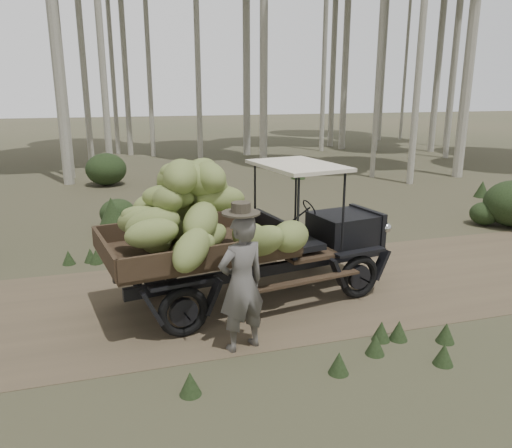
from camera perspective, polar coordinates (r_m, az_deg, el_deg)
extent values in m
plane|color=#473D2B|center=(9.49, 8.72, -6.88)|extent=(120.00, 120.00, 0.00)
cube|color=brown|center=(9.49, 8.72, -6.86)|extent=(70.00, 4.00, 0.01)
cube|color=black|center=(9.41, 9.84, -0.53)|extent=(1.17, 1.13, 0.56)
cube|color=black|center=(9.75, 12.52, -0.13)|extent=(0.27, 1.03, 0.64)
cube|color=black|center=(8.64, 2.13, -1.03)|extent=(0.32, 1.43, 0.56)
cube|color=#38281C|center=(8.12, -6.84, -2.98)|extent=(3.14, 2.30, 0.08)
cube|color=#38281C|center=(8.90, -8.87, -0.17)|extent=(2.84, 0.54, 0.33)
cube|color=#38281C|center=(7.24, -4.42, -3.66)|extent=(2.84, 0.54, 0.33)
cube|color=#38281C|center=(7.73, -16.95, -3.05)|extent=(0.37, 1.83, 0.33)
cube|color=beige|center=(8.61, 4.81, 6.69)|extent=(1.45, 1.91, 0.06)
cube|color=black|center=(8.97, -1.10, -3.71)|extent=(4.66, 0.89, 0.18)
cube|color=black|center=(8.31, 1.19, -5.28)|extent=(4.66, 0.89, 0.18)
torus|color=black|center=(10.13, 6.02, -3.00)|extent=(0.79, 0.27, 0.78)
torus|color=black|center=(8.87, 11.68, -5.94)|extent=(0.79, 0.27, 0.78)
torus|color=black|center=(8.93, -11.60, -5.79)|extent=(0.79, 0.27, 0.78)
torus|color=black|center=(7.47, -8.28, -9.92)|extent=(0.79, 0.27, 0.78)
sphere|color=beige|center=(10.13, 11.29, 0.83)|extent=(0.18, 0.18, 0.18)
sphere|color=beige|center=(9.44, 14.66, -0.43)|extent=(0.18, 0.18, 0.18)
ellipsoid|color=olive|center=(7.76, -11.37, -1.80)|extent=(0.60, 0.86, 0.58)
ellipsoid|color=olive|center=(7.79, -13.54, 0.28)|extent=(0.81, 0.92, 0.55)
ellipsoid|color=olive|center=(8.23, -5.32, 3.63)|extent=(0.92, 0.92, 0.49)
ellipsoid|color=olive|center=(7.82, -8.03, 5.16)|extent=(1.00, 0.64, 0.70)
ellipsoid|color=olive|center=(7.30, -7.17, -2.60)|extent=(0.86, 0.66, 0.60)
ellipsoid|color=olive|center=(7.20, -11.84, -1.05)|extent=(0.85, 0.48, 0.52)
ellipsoid|color=olive|center=(7.97, -6.79, 3.69)|extent=(0.79, 0.77, 0.45)
ellipsoid|color=olive|center=(7.81, -5.52, 5.26)|extent=(0.70, 0.88, 0.54)
ellipsoid|color=olive|center=(8.32, -9.91, -0.77)|extent=(0.85, 0.90, 0.43)
ellipsoid|color=olive|center=(7.59, -11.74, -0.10)|extent=(1.09, 0.80, 0.74)
ellipsoid|color=olive|center=(8.22, -4.90, 3.70)|extent=(0.80, 0.44, 0.67)
ellipsoid|color=olive|center=(7.89, -7.60, 5.55)|extent=(0.48, 0.86, 0.59)
ellipsoid|color=olive|center=(8.29, -9.79, -0.62)|extent=(0.83, 0.63, 0.64)
ellipsoid|color=olive|center=(8.47, -8.25, 1.74)|extent=(0.94, 0.93, 0.57)
ellipsoid|color=olive|center=(7.79, -10.03, 3.01)|extent=(0.91, 0.65, 0.41)
ellipsoid|color=olive|center=(7.85, -8.96, 5.22)|extent=(0.95, 0.88, 0.67)
ellipsoid|color=olive|center=(7.68, -5.50, -1.56)|extent=(0.88, 0.80, 0.49)
ellipsoid|color=olive|center=(8.29, -11.82, 1.82)|extent=(0.76, 0.62, 0.51)
ellipsoid|color=olive|center=(8.04, -5.52, 3.26)|extent=(0.89, 0.92, 0.57)
ellipsoid|color=olive|center=(7.94, -6.56, 5.73)|extent=(0.94, 0.93, 0.61)
ellipsoid|color=olive|center=(7.83, 3.89, -1.45)|extent=(0.92, 0.85, 0.53)
ellipsoid|color=olive|center=(7.49, -6.35, 0.22)|extent=(0.89, 1.08, 0.77)
ellipsoid|color=olive|center=(7.85, -4.06, 2.92)|extent=(0.87, 0.50, 0.47)
ellipsoid|color=olive|center=(7.79, -6.23, 4.84)|extent=(1.02, 0.65, 0.74)
ellipsoid|color=olive|center=(7.80, -0.34, -1.86)|extent=(0.90, 1.07, 0.73)
ellipsoid|color=olive|center=(7.79, -12.37, 0.63)|extent=(0.93, 0.65, 0.48)
ellipsoid|color=olive|center=(7.64, -10.08, 2.74)|extent=(0.60, 0.87, 0.60)
ellipsoid|color=olive|center=(7.65, -8.59, 5.34)|extent=(0.74, 0.99, 0.61)
ellipsoid|color=olive|center=(7.01, -7.40, -2.97)|extent=(0.92, 0.97, 0.77)
ellipsoid|color=olive|center=(7.43, 0.85, -1.94)|extent=(0.89, 0.90, 0.72)
imported|color=#55514D|center=(6.85, -1.66, -6.85)|extent=(0.81, 0.65, 1.94)
cylinder|color=#393227|center=(6.54, -1.73, 1.27)|extent=(0.64, 0.64, 0.03)
cylinder|color=#393227|center=(6.53, -1.73, 1.82)|extent=(0.32, 0.32, 0.16)
cylinder|color=#B2AD9E|center=(31.09, 20.61, 21.75)|extent=(0.37, 0.37, 15.11)
cylinder|color=#B2AD9E|center=(32.32, 9.02, 22.33)|extent=(0.34, 0.34, 15.26)
ellipsoid|color=#233319|center=(13.61, -15.52, 1.23)|extent=(0.93, 0.93, 0.74)
ellipsoid|color=#233319|center=(13.89, -9.78, 1.46)|extent=(0.71, 0.71, 0.56)
cone|color=#233319|center=(18.44, 24.42, 3.66)|extent=(0.50, 0.50, 0.55)
cone|color=#233319|center=(20.34, 4.86, 6.09)|extent=(0.59, 0.59, 0.66)
cone|color=#233319|center=(19.43, -10.79, 5.06)|extent=(0.36, 0.36, 0.40)
cone|color=#233319|center=(12.56, -16.13, 0.66)|extent=(0.93, 0.93, 1.03)
ellipsoid|color=#233319|center=(14.67, 24.65, 1.10)|extent=(0.76, 0.76, 0.61)
ellipsoid|color=#233319|center=(19.65, -16.76, 6.02)|extent=(1.50, 1.50, 1.20)
cone|color=#233319|center=(15.80, -8.27, 4.35)|extent=(1.08, 1.08, 1.20)
cone|color=#233319|center=(7.61, 14.12, -11.76)|extent=(0.27, 0.27, 0.30)
cone|color=#233319|center=(11.10, -18.41, -3.39)|extent=(0.27, 0.27, 0.30)
cone|color=#233319|center=(7.84, 20.88, -11.51)|extent=(0.27, 0.27, 0.30)
cone|color=#233319|center=(7.70, 16.01, -11.58)|extent=(0.27, 0.27, 0.30)
cone|color=#233319|center=(10.83, -5.99, -3.12)|extent=(0.27, 0.27, 0.30)
cone|color=#233319|center=(6.72, 9.44, -15.37)|extent=(0.27, 0.27, 0.30)
cone|color=#233319|center=(12.36, 11.62, -1.03)|extent=(0.27, 0.27, 0.30)
cone|color=#233319|center=(11.23, -3.28, -2.39)|extent=(0.27, 0.27, 0.30)
cone|color=#233319|center=(10.96, -17.82, -3.57)|extent=(0.27, 0.27, 0.30)
cone|color=#233319|center=(7.26, 20.68, -13.74)|extent=(0.27, 0.27, 0.30)
cone|color=#233319|center=(12.76, 13.70, -0.64)|extent=(0.27, 0.27, 0.30)
cone|color=#233319|center=(11.10, -20.64, -3.59)|extent=(0.27, 0.27, 0.30)
cone|color=#233319|center=(6.29, -7.53, -17.60)|extent=(0.27, 0.27, 0.30)
cone|color=#233319|center=(7.24, 13.48, -13.22)|extent=(0.27, 0.27, 0.30)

